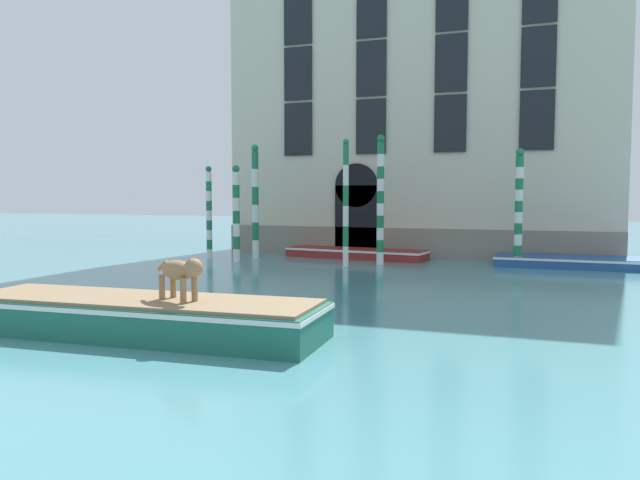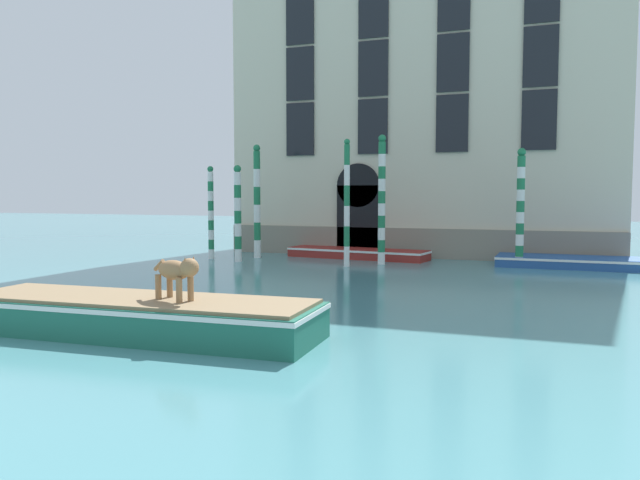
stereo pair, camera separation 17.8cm
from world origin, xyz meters
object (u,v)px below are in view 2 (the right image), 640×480
dog_on_deck (177,271)px  mooring_pole_4 (238,213)px  boat_moored_near_palazzo (357,253)px  mooring_pole_3 (520,208)px  mooring_pole_1 (347,203)px  mooring_pole_5 (257,201)px  boat_foreground (137,315)px  mooring_pole_2 (211,212)px  mooring_pole_0 (382,199)px  boat_moored_far (591,262)px

dog_on_deck → mooring_pole_4: 12.45m
boat_moored_near_palazzo → mooring_pole_3: (6.11, -1.03, 1.86)m
mooring_pole_1 → mooring_pole_5: 4.56m
boat_foreground → mooring_pole_4: 12.16m
boat_foreground → mooring_pole_5: size_ratio=1.52×
mooring_pole_2 → mooring_pole_3: 11.45m
mooring_pole_0 → mooring_pole_1: (-0.94, -1.14, -0.11)m
mooring_pole_1 → mooring_pole_0: bearing=50.6°
mooring_pole_5 → mooring_pole_1: bearing=-21.1°
boat_moored_far → mooring_pole_1: size_ratio=1.41×
boat_moored_near_palazzo → mooring_pole_2: (-5.28, -2.16, 1.61)m
mooring_pole_2 → mooring_pole_4: bearing=-21.1°
boat_foreground → dog_on_deck: 1.21m
mooring_pole_0 → mooring_pole_4: size_ratio=1.29×
mooring_pole_4 → mooring_pole_0: bearing=11.6°
dog_on_deck → boat_moored_near_palazzo: bearing=115.2°
mooring_pole_3 → mooring_pole_4: bearing=-170.3°
boat_foreground → mooring_pole_4: bearing=106.7°
boat_moored_far → mooring_pole_5: mooring_pole_5 is taller
boat_moored_far → mooring_pole_5: (-12.19, -0.86, 2.05)m
boat_moored_far → boat_moored_near_palazzo: bearing=178.7°
boat_moored_near_palazzo → dog_on_deck: bearing=-78.2°
dog_on_deck → mooring_pole_5: bearing=131.4°
boat_foreground → boat_moored_far: size_ratio=1.09×
mooring_pole_0 → mooring_pole_2: (-6.69, -0.50, -0.52)m
boat_foreground → mooring_pole_4: mooring_pole_4 is taller
mooring_pole_2 → dog_on_deck: bearing=-62.0°
boat_moored_near_palazzo → mooring_pole_4: 4.95m
mooring_pole_0 → mooring_pole_5: size_ratio=1.04×
boat_moored_far → mooring_pole_2: mooring_pole_2 is taller
mooring_pole_2 → mooring_pole_5: bearing=33.7°
boat_moored_far → mooring_pole_0: size_ratio=1.34×
mooring_pole_0 → boat_foreground: bearing=-95.4°
mooring_pole_2 → mooring_pole_3: (11.39, 1.13, 0.24)m
boat_foreground → mooring_pole_4: (-4.03, 11.39, 1.45)m
boat_foreground → dog_on_deck: bearing=-5.8°
mooring_pole_2 → mooring_pole_5: 1.85m
boat_moored_near_palazzo → mooring_pole_1: size_ratio=1.30×
mooring_pole_0 → mooring_pole_4: (-5.22, -1.07, -0.52)m
boat_foreground → mooring_pole_5: mooring_pole_5 is taller
boat_moored_far → mooring_pole_3: 3.05m
boat_moored_far → mooring_pole_1: bearing=-161.8°
mooring_pole_1 → boat_moored_near_palazzo: bearing=99.6°
mooring_pole_1 → mooring_pole_2: (-5.75, 0.64, -0.41)m
boat_moored_far → dog_on_deck: bearing=-117.0°
mooring_pole_2 → mooring_pole_3: bearing=5.6°
boat_moored_far → mooring_pole_3: (-2.30, -0.73, 1.86)m
dog_on_deck → boat_foreground: bearing=-162.2°
mooring_pole_3 → mooring_pole_2: bearing=-174.4°
boat_moored_far → mooring_pole_0: mooring_pole_0 is taller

